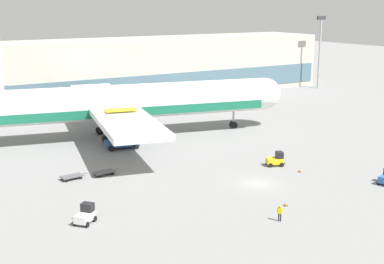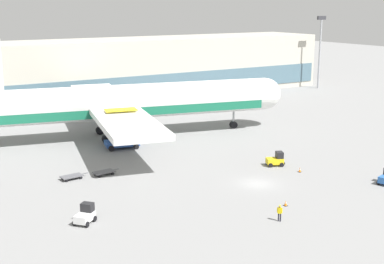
{
  "view_description": "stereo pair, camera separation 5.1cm",
  "coord_description": "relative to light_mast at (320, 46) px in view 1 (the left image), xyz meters",
  "views": [
    {
      "loc": [
        -40.57,
        -50.29,
        22.07
      ],
      "look_at": [
        -1.09,
        14.07,
        4.0
      ],
      "focal_mm": 50.0,
      "sensor_mm": 36.0,
      "label": 1
    },
    {
      "loc": [
        -40.53,
        -50.31,
        22.07
      ],
      "look_at": [
        -1.09,
        14.07,
        4.0
      ],
      "focal_mm": 50.0,
      "sensor_mm": 36.0,
      "label": 2
    }
  ],
  "objects": [
    {
      "name": "terminal_building",
      "position": [
        -42.26,
        13.8,
        -4.33
      ],
      "size": [
        90.0,
        18.2,
        14.0
      ],
      "color": "#BCB7A8",
      "rests_on": "ground_plane"
    },
    {
      "name": "baggage_dolly_lead",
      "position": [
        -82.71,
        -40.0,
        -10.93
      ],
      "size": [
        3.76,
        1.79,
        0.48
      ],
      "rotation": [
        0.0,
        0.0,
        0.11
      ],
      "color": "#56565B",
      "rests_on": "ground_plane"
    },
    {
      "name": "baggage_dolly_second",
      "position": [
        -78.46,
        -40.48,
        -10.93
      ],
      "size": [
        3.76,
        1.79,
        0.48
      ],
      "rotation": [
        0.0,
        0.0,
        0.11
      ],
      "color": "#56565B",
      "rests_on": "ground_plane"
    },
    {
      "name": "light_mast",
      "position": [
        0.0,
        0.0,
        0.0
      ],
      "size": [
        2.8,
        0.5,
        19.13
      ],
      "color": "#9EA0A5",
      "rests_on": "ground_plane"
    },
    {
      "name": "scissor_lift_loader",
      "position": [
        -70.74,
        -29.08,
        -9.02
      ],
      "size": [
        5.74,
        4.34,
        6.18
      ],
      "rotation": [
        0.0,
        0.0,
        -0.22
      ],
      "color": "#284C99",
      "rests_on": "ground_plane"
    },
    {
      "name": "airplane_main",
      "position": [
        -67.72,
        -22.57,
        -5.48
      ],
      "size": [
        57.27,
        48.58,
        17.0
      ],
      "rotation": [
        0.0,
        0.0,
        -0.22
      ],
      "color": "white",
      "rests_on": "ground_plane"
    },
    {
      "name": "baggage_tug_mid",
      "position": [
        -86.24,
        -54.47,
        -10.44
      ],
      "size": [
        2.78,
        2.68,
        2.0
      ],
      "rotation": [
        0.0,
        0.0,
        0.7
      ],
      "color": "silver",
      "rests_on": "ground_plane"
    },
    {
      "name": "baggage_tug_far",
      "position": [
        -56.23,
        -49.18,
        -10.44
      ],
      "size": [
        2.79,
        2.37,
        2.0
      ],
      "rotation": [
        0.0,
        0.0,
        -0.4
      ],
      "color": "yellow",
      "rests_on": "ground_plane"
    },
    {
      "name": "traffic_cone_near",
      "position": [
        -65.36,
        -61.67,
        -11.02
      ],
      "size": [
        0.4,
        0.4,
        0.62
      ],
      "color": "black",
      "rests_on": "ground_plane"
    },
    {
      "name": "ground_crew_near",
      "position": [
        -68.83,
        -64.67,
        -10.25
      ],
      "size": [
        0.4,
        0.45,
        1.8
      ],
      "rotation": [
        0.0,
        0.0,
        2.28
      ],
      "color": "black",
      "rests_on": "ground_plane"
    },
    {
      "name": "ground_plane",
      "position": [
        -63.32,
        -54.02,
        -11.32
      ],
      "size": [
        400.0,
        400.0,
        0.0
      ],
      "primitive_type": "plane",
      "color": "gray"
    },
    {
      "name": "traffic_cone_far",
      "position": [
        -55.41,
        -53.17,
        -11.0
      ],
      "size": [
        0.4,
        0.4,
        0.66
      ],
      "color": "black",
      "rests_on": "ground_plane"
    }
  ]
}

